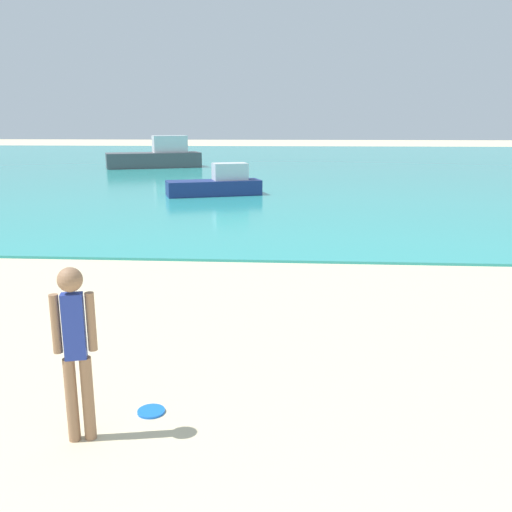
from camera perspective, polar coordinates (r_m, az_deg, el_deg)
name	(u,v)px	position (r m, az deg, el deg)	size (l,w,h in m)	color
water	(294,163)	(41.57, 3.93, 9.62)	(160.00, 60.00, 0.06)	teal
person_standing	(75,345)	(5.34, -18.27, -8.75)	(0.38, 0.23, 1.70)	#936B4C
frisbee	(151,411)	(6.04, -10.85, -15.58)	(0.29, 0.29, 0.03)	blue
boat_near	(217,184)	(22.63, -4.04, 7.46)	(3.99, 2.40, 1.29)	navy
boat_far	(157,157)	(37.48, -10.23, 10.14)	(6.39, 4.00, 2.07)	#4C4C51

